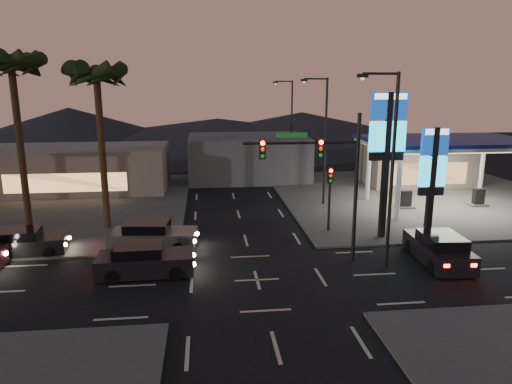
{
  "coord_description": "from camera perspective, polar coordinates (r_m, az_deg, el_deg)",
  "views": [
    {
      "loc": [
        -2.41,
        -20.76,
        9.24
      ],
      "look_at": [
        0.67,
        6.3,
        3.0
      ],
      "focal_mm": 32.0,
      "sensor_mm": 36.0,
      "label": 1
    }
  ],
  "objects": [
    {
      "name": "car_lane_b_front",
      "position": [
        27.43,
        -12.84,
        -5.43
      ],
      "size": [
        5.21,
        2.58,
        1.65
      ],
      "color": "#5A5A5C",
      "rests_on": "ground"
    },
    {
      "name": "building_far_west",
      "position": [
        44.89,
        -21.38,
        2.73
      ],
      "size": [
        16.0,
        8.0,
        4.0
      ],
      "primitive_type": "cube",
      "color": "#726B5B",
      "rests_on": "ground"
    },
    {
      "name": "hill_center",
      "position": [
        81.12,
        -4.8,
        7.74
      ],
      "size": [
        60.0,
        60.0,
        4.0
      ],
      "primitive_type": "cone",
      "color": "black",
      "rests_on": "ground"
    },
    {
      "name": "streetlight_mid",
      "position": [
        36.13,
        8.37,
        7.17
      ],
      "size": [
        2.14,
        0.25,
        10.0
      ],
      "color": "black",
      "rests_on": "ground"
    },
    {
      "name": "convenience_store",
      "position": [
        47.04,
        19.35,
        3.32
      ],
      "size": [
        10.0,
        6.0,
        4.0
      ],
      "primitive_type": "cube",
      "color": "#726B5B",
      "rests_on": "ground"
    },
    {
      "name": "pedestal_signal",
      "position": [
        29.53,
        9.21,
        0.38
      ],
      "size": [
        0.32,
        0.39,
        4.3
      ],
      "color": "black",
      "rests_on": "ground"
    },
    {
      "name": "hill_left",
      "position": [
        84.09,
        -22.26,
        7.7
      ],
      "size": [
        40.0,
        40.0,
        6.0
      ],
      "primitive_type": "cone",
      "color": "black",
      "rests_on": "ground"
    },
    {
      "name": "car_lane_b_mid",
      "position": [
        29.01,
        -27.02,
        -5.69
      ],
      "size": [
        4.71,
        2.3,
        1.49
      ],
      "color": "black",
      "rests_on": "ground"
    },
    {
      "name": "building_far_mid",
      "position": [
        47.49,
        -1.09,
        4.38
      ],
      "size": [
        12.0,
        9.0,
        4.4
      ],
      "primitive_type": "cube",
      "color": "#4C4C51",
      "rests_on": "ground"
    },
    {
      "name": "streetlight_far",
      "position": [
        49.75,
        4.25,
        8.81
      ],
      "size": [
        2.14,
        0.25,
        10.0
      ],
      "color": "black",
      "rests_on": "ground"
    },
    {
      "name": "palm_a",
      "position": [
        30.97,
        -19.25,
        12.55
      ],
      "size": [
        4.41,
        4.41,
        10.86
      ],
      "color": "black",
      "rests_on": "ground"
    },
    {
      "name": "pylon_sign_short",
      "position": [
        28.96,
        21.22,
        2.92
      ],
      "size": [
        1.6,
        0.35,
        7.0
      ],
      "color": "black",
      "rests_on": "ground"
    },
    {
      "name": "corner_lot_nw",
      "position": [
        40.25,
        -26.03,
        -1.61
      ],
      "size": [
        24.0,
        24.0,
        0.12
      ],
      "primitive_type": "cube",
      "color": "#47443F",
      "rests_on": "ground"
    },
    {
      "name": "gas_station",
      "position": [
        37.81,
        22.82,
        5.59
      ],
      "size": [
        12.2,
        8.2,
        5.47
      ],
      "color": "silver",
      "rests_on": "ground"
    },
    {
      "name": "corner_lot_ne",
      "position": [
        42.12,
        19.62,
        -0.45
      ],
      "size": [
        24.0,
        24.0,
        0.12
      ],
      "primitive_type": "cube",
      "color": "#47443F",
      "rests_on": "ground"
    },
    {
      "name": "ground",
      "position": [
        22.85,
        0.13,
        -10.94
      ],
      "size": [
        140.0,
        140.0,
        0.0
      ],
      "primitive_type": "plane",
      "color": "black",
      "rests_on": "ground"
    },
    {
      "name": "traffic_signal_mast",
      "position": [
        23.91,
        8.57,
        3.1
      ],
      "size": [
        6.1,
        0.39,
        8.0
      ],
      "color": "black",
      "rests_on": "ground"
    },
    {
      "name": "hill_right",
      "position": [
        82.89,
        5.72,
        8.17
      ],
      "size": [
        50.0,
        50.0,
        5.0
      ],
      "primitive_type": "cone",
      "color": "black",
      "rests_on": "ground"
    },
    {
      "name": "palm_b",
      "position": [
        32.41,
        -28.18,
        12.71
      ],
      "size": [
        4.41,
        4.41,
        11.46
      ],
      "color": "black",
      "rests_on": "ground"
    },
    {
      "name": "pylon_sign_tall",
      "position": [
        28.58,
        16.11,
        6.69
      ],
      "size": [
        2.2,
        0.35,
        9.0
      ],
      "color": "black",
      "rests_on": "ground"
    },
    {
      "name": "suv_station",
      "position": [
        26.6,
        21.87,
        -6.62
      ],
      "size": [
        2.43,
        5.1,
        1.66
      ],
      "color": "black",
      "rests_on": "ground"
    },
    {
      "name": "car_lane_a_front",
      "position": [
        23.88,
        -13.81,
        -8.33
      ],
      "size": [
        4.96,
        2.19,
        1.6
      ],
      "color": "black",
      "rests_on": "ground"
    },
    {
      "name": "streetlight_near",
      "position": [
        23.89,
        16.3,
        3.91
      ],
      "size": [
        2.14,
        0.25,
        10.0
      ],
      "color": "black",
      "rests_on": "ground"
    }
  ]
}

